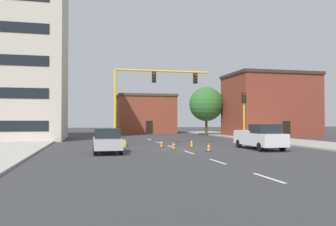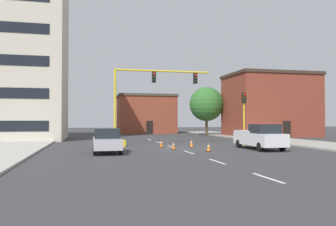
# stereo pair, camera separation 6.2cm
# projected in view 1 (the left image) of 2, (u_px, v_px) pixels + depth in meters

# --- Properties ---
(ground_plane) EXTENTS (160.00, 160.00, 0.00)m
(ground_plane) POSITION_uv_depth(u_px,v_px,m) (178.00, 149.00, 27.05)
(ground_plane) COLOR #38383A
(sidewalk_left) EXTENTS (6.00, 56.00, 0.14)m
(sidewalk_left) POSITION_uv_depth(u_px,v_px,m) (18.00, 144.00, 31.77)
(sidewalk_left) COLOR #B2ADA3
(sidewalk_left) RESTS_ON ground_plane
(sidewalk_right) EXTENTS (6.00, 56.00, 0.14)m
(sidewalk_right) POSITION_uv_depth(u_px,v_px,m) (276.00, 140.00, 37.90)
(sidewalk_right) COLOR #9E998E
(sidewalk_right) RESTS_ON ground_plane
(lane_stripe_seg_0) EXTENTS (0.16, 2.40, 0.01)m
(lane_stripe_seg_0) POSITION_uv_depth(u_px,v_px,m) (269.00, 178.00, 13.42)
(lane_stripe_seg_0) COLOR silver
(lane_stripe_seg_0) RESTS_ON ground_plane
(lane_stripe_seg_1) EXTENTS (0.16, 2.40, 0.01)m
(lane_stripe_seg_1) POSITION_uv_depth(u_px,v_px,m) (217.00, 161.00, 18.77)
(lane_stripe_seg_1) COLOR silver
(lane_stripe_seg_1) RESTS_ON ground_plane
(lane_stripe_seg_2) EXTENTS (0.16, 2.40, 0.01)m
(lane_stripe_seg_2) POSITION_uv_depth(u_px,v_px,m) (189.00, 152.00, 24.13)
(lane_stripe_seg_2) COLOR silver
(lane_stripe_seg_2) RESTS_ON ground_plane
(lane_stripe_seg_3) EXTENTS (0.16, 2.40, 0.01)m
(lane_stripe_seg_3) POSITION_uv_depth(u_px,v_px,m) (171.00, 146.00, 29.48)
(lane_stripe_seg_3) COLOR silver
(lane_stripe_seg_3) RESTS_ON ground_plane
(lane_stripe_seg_4) EXTENTS (0.16, 2.40, 0.01)m
(lane_stripe_seg_4) POSITION_uv_depth(u_px,v_px,m) (158.00, 142.00, 34.84)
(lane_stripe_seg_4) COLOR silver
(lane_stripe_seg_4) RESTS_ON ground_plane
(lane_stripe_seg_5) EXTENTS (0.16, 2.40, 0.01)m
(lane_stripe_seg_5) POSITION_uv_depth(u_px,v_px,m) (149.00, 139.00, 40.19)
(lane_stripe_seg_5) COLOR silver
(lane_stripe_seg_5) RESTS_ON ground_plane
(building_tall_left) EXTENTS (14.38, 11.43, 20.64)m
(building_tall_left) POSITION_uv_depth(u_px,v_px,m) (3.00, 52.00, 39.51)
(building_tall_left) COLOR beige
(building_tall_left) RESTS_ON ground_plane
(building_brick_center) EXTENTS (9.86, 8.09, 6.71)m
(building_brick_center) POSITION_uv_depth(u_px,v_px,m) (145.00, 114.00, 59.28)
(building_brick_center) COLOR brown
(building_brick_center) RESTS_ON ground_plane
(building_row_right) EXTENTS (11.78, 8.53, 8.83)m
(building_row_right) POSITION_uv_depth(u_px,v_px,m) (270.00, 105.00, 47.89)
(building_row_right) COLOR brown
(building_row_right) RESTS_ON ground_plane
(traffic_signal_gantry) EXTENTS (9.58, 1.20, 6.83)m
(traffic_signal_gantry) POSITION_uv_depth(u_px,v_px,m) (129.00, 120.00, 29.89)
(traffic_signal_gantry) COLOR yellow
(traffic_signal_gantry) RESTS_ON ground_plane
(traffic_light_pole_right) EXTENTS (0.32, 0.47, 4.80)m
(traffic_light_pole_right) POSITION_uv_depth(u_px,v_px,m) (244.00, 107.00, 30.66)
(traffic_light_pole_right) COLOR yellow
(traffic_light_pole_right) RESTS_ON ground_plane
(tree_right_far) EXTENTS (5.12, 5.12, 7.27)m
(tree_right_far) POSITION_uv_depth(u_px,v_px,m) (206.00, 104.00, 50.63)
(tree_right_far) COLOR #4C3823
(tree_right_far) RESTS_ON ground_plane
(pickup_truck_white) EXTENTS (2.06, 5.42, 1.99)m
(pickup_truck_white) POSITION_uv_depth(u_px,v_px,m) (260.00, 137.00, 26.57)
(pickup_truck_white) COLOR white
(pickup_truck_white) RESTS_ON ground_plane
(sedan_silver_near_left) EXTENTS (1.88, 4.50, 1.74)m
(sedan_silver_near_left) POSITION_uv_depth(u_px,v_px,m) (107.00, 140.00, 23.67)
(sedan_silver_near_left) COLOR #B7B7BC
(sedan_silver_near_left) RESTS_ON ground_plane
(traffic_cone_roadside_a) EXTENTS (0.36, 0.36, 0.64)m
(traffic_cone_roadside_a) POSITION_uv_depth(u_px,v_px,m) (161.00, 144.00, 28.29)
(traffic_cone_roadside_a) COLOR black
(traffic_cone_roadside_a) RESTS_ON ground_plane
(traffic_cone_roadside_b) EXTENTS (0.36, 0.36, 0.66)m
(traffic_cone_roadside_b) POSITION_uv_depth(u_px,v_px,m) (192.00, 143.00, 28.66)
(traffic_cone_roadside_b) COLOR black
(traffic_cone_roadside_b) RESTS_ON ground_plane
(traffic_cone_roadside_c) EXTENTS (0.36, 0.36, 0.63)m
(traffic_cone_roadside_c) POSITION_uv_depth(u_px,v_px,m) (174.00, 146.00, 26.18)
(traffic_cone_roadside_c) COLOR black
(traffic_cone_roadside_c) RESTS_ON ground_plane
(traffic_cone_roadside_d) EXTENTS (0.36, 0.36, 0.62)m
(traffic_cone_roadside_d) POSITION_uv_depth(u_px,v_px,m) (209.00, 147.00, 24.79)
(traffic_cone_roadside_d) COLOR black
(traffic_cone_roadside_d) RESTS_ON ground_plane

